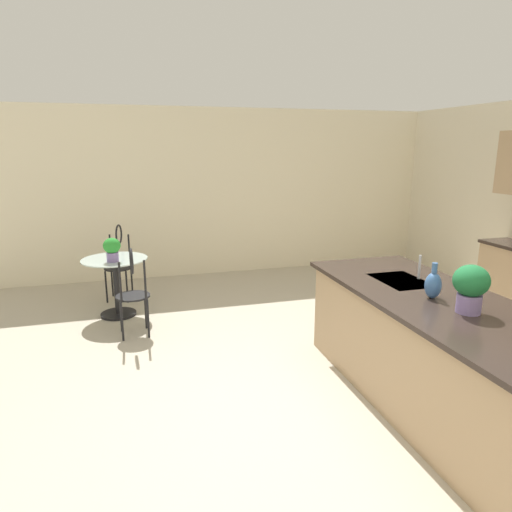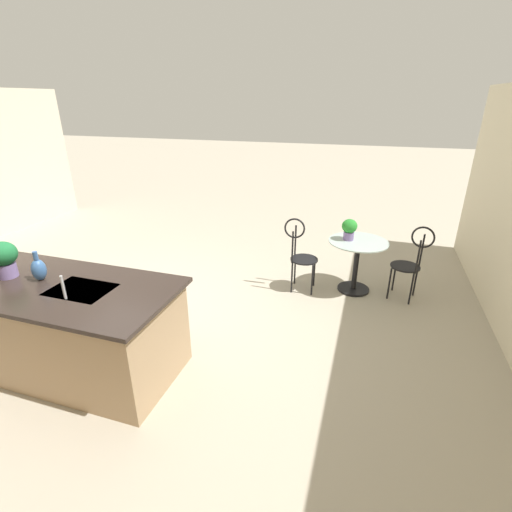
{
  "view_description": "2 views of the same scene",
  "coord_description": "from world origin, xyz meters",
  "px_view_note": "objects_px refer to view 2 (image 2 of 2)",
  "views": [
    {
      "loc": [
        3.17,
        -1.48,
        2.09
      ],
      "look_at": [
        -0.87,
        -0.33,
        1.08
      ],
      "focal_mm": 31.92,
      "sensor_mm": 36.0,
      "label": 1
    },
    {
      "loc": [
        -2.66,
        3.2,
        2.51
      ],
      "look_at": [
        -1.57,
        -0.24,
        0.98
      ],
      "focal_mm": 26.03,
      "sensor_mm": 36.0,
      "label": 2
    }
  ],
  "objects_px": {
    "bistro_table": "(356,261)",
    "chair_by_island": "(300,251)",
    "potted_plant_on_table": "(349,228)",
    "vase_on_counter": "(39,269)",
    "potted_plant_counter_near": "(4,257)",
    "chair_near_window": "(411,260)"
  },
  "relations": [
    {
      "from": "chair_near_window",
      "to": "potted_plant_counter_near",
      "type": "height_order",
      "value": "potted_plant_counter_near"
    },
    {
      "from": "potted_plant_on_table",
      "to": "vase_on_counter",
      "type": "height_order",
      "value": "vase_on_counter"
    },
    {
      "from": "bistro_table",
      "to": "potted_plant_on_table",
      "type": "bearing_deg",
      "value": -5.86
    },
    {
      "from": "chair_near_window",
      "to": "potted_plant_counter_near",
      "type": "distance_m",
      "value": 4.62
    },
    {
      "from": "bistro_table",
      "to": "vase_on_counter",
      "type": "bearing_deg",
      "value": 41.39
    },
    {
      "from": "chair_near_window",
      "to": "vase_on_counter",
      "type": "distance_m",
      "value": 4.29
    },
    {
      "from": "chair_by_island",
      "to": "vase_on_counter",
      "type": "height_order",
      "value": "vase_on_counter"
    },
    {
      "from": "chair_near_window",
      "to": "vase_on_counter",
      "type": "height_order",
      "value": "vase_on_counter"
    },
    {
      "from": "bistro_table",
      "to": "vase_on_counter",
      "type": "height_order",
      "value": "vase_on_counter"
    },
    {
      "from": "chair_near_window",
      "to": "vase_on_counter",
      "type": "relative_size",
      "value": 3.62
    },
    {
      "from": "potted_plant_counter_near",
      "to": "chair_by_island",
      "type": "bearing_deg",
      "value": -136.03
    },
    {
      "from": "potted_plant_on_table",
      "to": "vase_on_counter",
      "type": "distance_m",
      "value": 3.66
    },
    {
      "from": "bistro_table",
      "to": "potted_plant_counter_near",
      "type": "bearing_deg",
      "value": 38.58
    },
    {
      "from": "chair_near_window",
      "to": "bistro_table",
      "type": "bearing_deg",
      "value": -2.69
    },
    {
      "from": "chair_near_window",
      "to": "chair_by_island",
      "type": "xyz_separation_m",
      "value": [
        1.44,
        0.16,
        0.0
      ]
    },
    {
      "from": "potted_plant_on_table",
      "to": "potted_plant_counter_near",
      "type": "bearing_deg",
      "value": 40.0
    },
    {
      "from": "bistro_table",
      "to": "chair_by_island",
      "type": "xyz_separation_m",
      "value": [
        0.75,
        0.2,
        0.13
      ]
    },
    {
      "from": "bistro_table",
      "to": "chair_by_island",
      "type": "distance_m",
      "value": 0.79
    },
    {
      "from": "chair_by_island",
      "to": "potted_plant_on_table",
      "type": "relative_size",
      "value": 3.61
    },
    {
      "from": "bistro_table",
      "to": "chair_by_island",
      "type": "relative_size",
      "value": 0.77
    },
    {
      "from": "potted_plant_on_table",
      "to": "potted_plant_counter_near",
      "type": "relative_size",
      "value": 0.81
    },
    {
      "from": "chair_near_window",
      "to": "potted_plant_on_table",
      "type": "distance_m",
      "value": 0.89
    }
  ]
}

